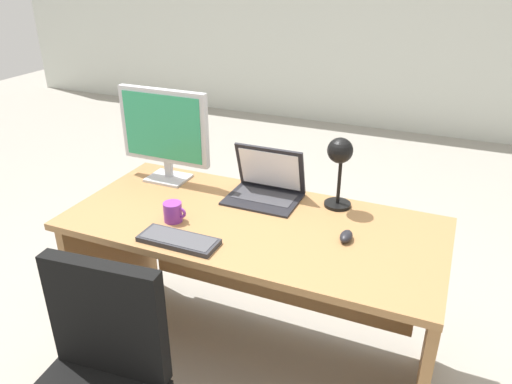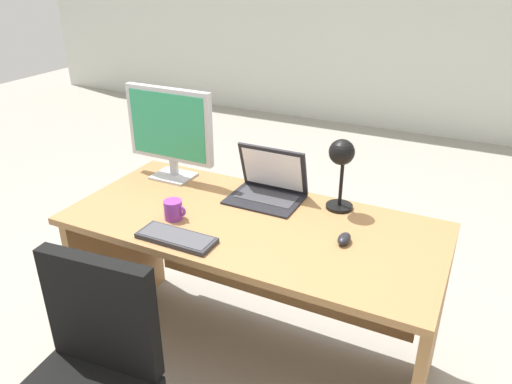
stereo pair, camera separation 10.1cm
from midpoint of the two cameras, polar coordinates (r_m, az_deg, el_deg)
ground at (r=3.70m, az=10.92°, el=-3.42°), size 12.00×12.00×0.00m
desk at (r=2.25m, az=1.47°, el=-8.04°), size 1.60×0.74×0.76m
monitor at (r=2.43m, az=-8.80°, el=7.31°), size 0.47×0.16×0.46m
laptop at (r=2.28m, az=2.85°, el=1.15°), size 0.33×0.25×0.24m
keyboard at (r=1.97m, az=-7.75°, el=-5.30°), size 0.32×0.12×0.02m
mouse at (r=1.97m, az=11.66°, el=-5.34°), size 0.05×0.09×0.04m
desk_lamp at (r=2.12m, az=11.23°, el=3.54°), size 0.12×0.14×0.33m
coffee_mug at (r=2.11m, az=-8.17°, el=-2.08°), size 0.10×0.08×0.08m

